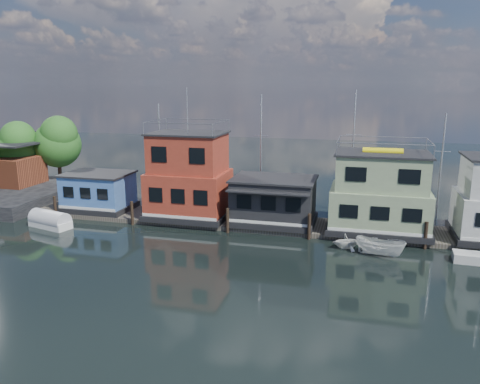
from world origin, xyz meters
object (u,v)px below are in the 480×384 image
(houseboat_red, at_px, (189,177))
(dinghy_white, at_px, (347,241))
(houseboat_dark, at_px, (274,200))
(houseboat_blue, at_px, (99,191))
(houseboat_green, at_px, (380,194))
(tarp_runabout, at_px, (50,221))
(motorboat, at_px, (380,247))

(houseboat_red, distance_m, dinghy_white, 15.58)
(houseboat_dark, bearing_deg, houseboat_blue, 179.94)
(houseboat_green, bearing_deg, dinghy_white, -119.81)
(dinghy_white, bearing_deg, tarp_runabout, 67.19)
(houseboat_red, bearing_deg, houseboat_blue, -180.00)
(houseboat_red, relative_size, dinghy_white, 5.16)
(houseboat_blue, bearing_deg, houseboat_red, 0.00)
(houseboat_dark, relative_size, houseboat_green, 0.88)
(houseboat_blue, height_order, houseboat_dark, houseboat_dark)
(houseboat_blue, distance_m, motorboat, 27.12)
(houseboat_blue, relative_size, houseboat_red, 0.54)
(houseboat_red, relative_size, tarp_runabout, 2.74)
(houseboat_dark, bearing_deg, tarp_runabout, -164.64)
(houseboat_green, bearing_deg, tarp_runabout, -169.36)
(houseboat_blue, bearing_deg, houseboat_dark, -0.06)
(houseboat_red, height_order, tarp_runabout, houseboat_red)
(motorboat, bearing_deg, houseboat_blue, 95.89)
(houseboat_green, distance_m, motorboat, 6.04)
(tarp_runabout, bearing_deg, dinghy_white, 17.37)
(houseboat_red, bearing_deg, motorboat, -17.38)
(houseboat_green, relative_size, motorboat, 2.25)
(dinghy_white, relative_size, motorboat, 0.61)
(houseboat_blue, bearing_deg, dinghy_white, -9.91)
(motorboat, bearing_deg, houseboat_dark, 76.82)
(dinghy_white, bearing_deg, houseboat_green, -55.07)
(houseboat_blue, relative_size, tarp_runabout, 1.48)
(houseboat_blue, distance_m, houseboat_red, 9.69)
(tarp_runabout, bearing_deg, houseboat_green, 25.56)
(motorboat, bearing_deg, houseboat_red, 89.87)
(houseboat_dark, relative_size, dinghy_white, 3.22)
(houseboat_red, height_order, dinghy_white, houseboat_red)
(houseboat_red, height_order, houseboat_green, houseboat_red)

